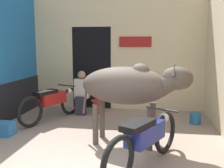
% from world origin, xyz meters
% --- Properties ---
extents(wall_back_with_doorway, '(4.91, 0.93, 3.38)m').
position_xyz_m(wall_back_with_doorway, '(-0.29, 4.36, 1.49)').
color(wall_back_with_doorway, beige).
rests_on(wall_back_with_doorway, ground_plane).
extents(cow, '(2.09, 0.93, 1.55)m').
position_xyz_m(cow, '(0.62, 1.38, 1.11)').
color(cow, '#4C4238').
rests_on(cow, ground_plane).
extents(motorcycle_near, '(1.06, 1.93, 0.82)m').
position_xyz_m(motorcycle_near, '(0.93, 0.42, 0.47)').
color(motorcycle_near, black).
rests_on(motorcycle_near, ground_plane).
extents(motorcycle_far, '(0.94, 1.93, 0.82)m').
position_xyz_m(motorcycle_far, '(-1.42, 2.65, 0.47)').
color(motorcycle_far, black).
rests_on(motorcycle_far, ground_plane).
extents(shopkeeper_seated, '(0.39, 0.34, 1.17)m').
position_xyz_m(shopkeeper_seated, '(-0.86, 3.35, 0.61)').
color(shopkeeper_seated, '#282833').
rests_on(shopkeeper_seated, ground_plane).
extents(plastic_stool, '(0.30, 0.30, 0.39)m').
position_xyz_m(plastic_stool, '(-0.47, 3.42, 0.21)').
color(plastic_stool, red).
rests_on(plastic_stool, ground_plane).
extents(crate, '(0.44, 0.32, 0.28)m').
position_xyz_m(crate, '(-2.02, 1.44, 0.14)').
color(crate, teal).
rests_on(crate, ground_plane).
extents(bucket, '(0.26, 0.26, 0.26)m').
position_xyz_m(bucket, '(2.05, 2.89, 0.13)').
color(bucket, '#23669E').
rests_on(bucket, ground_plane).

